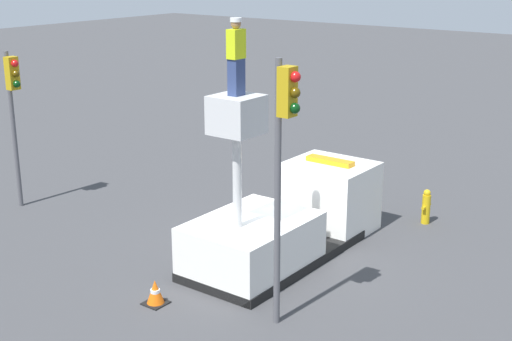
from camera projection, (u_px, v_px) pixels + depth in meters
ground_plane at (275, 259)px, 18.86m from camera, size 120.00×120.00×0.00m
bucket_truck at (287, 221)px, 19.01m from camera, size 6.39×2.43×4.63m
worker at (236, 57)px, 16.04m from camera, size 0.40×0.26×1.75m
traffic_light_pole at (284, 143)px, 14.35m from camera, size 0.34×0.57×5.78m
traffic_light_across at (13, 99)px, 21.77m from camera, size 0.34×0.57×4.94m
fire_hydrant at (426, 207)px, 21.21m from camera, size 0.49×0.25×1.06m
traffic_cone_rear at (155, 293)px, 16.34m from camera, size 0.51×0.51×0.59m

